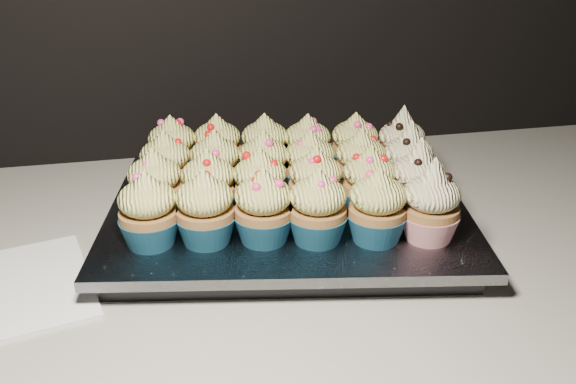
# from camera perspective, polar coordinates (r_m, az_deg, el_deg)

# --- Properties ---
(worktop) EXTENTS (2.44, 0.64, 0.04)m
(worktop) POSITION_cam_1_polar(r_m,az_deg,el_deg) (0.85, 16.42, -3.55)
(worktop) COLOR beige
(worktop) RESTS_ON cabinet
(napkin) EXTENTS (0.21, 0.21, 0.00)m
(napkin) POSITION_cam_1_polar(r_m,az_deg,el_deg) (0.73, -24.15, -8.09)
(napkin) COLOR white
(napkin) RESTS_ON worktop
(baking_tray) EXTENTS (0.44, 0.36, 0.02)m
(baking_tray) POSITION_cam_1_polar(r_m,az_deg,el_deg) (0.78, 0.00, -2.59)
(baking_tray) COLOR black
(baking_tray) RESTS_ON worktop
(foil_lining) EXTENTS (0.47, 0.40, 0.01)m
(foil_lining) POSITION_cam_1_polar(r_m,az_deg,el_deg) (0.77, 0.00, -1.48)
(foil_lining) COLOR silver
(foil_lining) RESTS_ON baking_tray
(cupcake_0) EXTENTS (0.06, 0.06, 0.08)m
(cupcake_0) POSITION_cam_1_polar(r_m,az_deg,el_deg) (0.68, -12.32, -1.76)
(cupcake_0) COLOR navy
(cupcake_0) RESTS_ON foil_lining
(cupcake_1) EXTENTS (0.06, 0.06, 0.08)m
(cupcake_1) POSITION_cam_1_polar(r_m,az_deg,el_deg) (0.68, -7.38, -1.61)
(cupcake_1) COLOR navy
(cupcake_1) RESTS_ON foil_lining
(cupcake_2) EXTENTS (0.06, 0.06, 0.08)m
(cupcake_2) POSITION_cam_1_polar(r_m,az_deg,el_deg) (0.67, -2.20, -1.49)
(cupcake_2) COLOR navy
(cupcake_2) RESTS_ON foil_lining
(cupcake_3) EXTENTS (0.06, 0.06, 0.08)m
(cupcake_3) POSITION_cam_1_polar(r_m,az_deg,el_deg) (0.67, 2.66, -1.52)
(cupcake_3) COLOR navy
(cupcake_3) RESTS_ON foil_lining
(cupcake_4) EXTENTS (0.06, 0.06, 0.08)m
(cupcake_4) POSITION_cam_1_polar(r_m,az_deg,el_deg) (0.68, 7.95, -1.45)
(cupcake_4) COLOR navy
(cupcake_4) RESTS_ON foil_lining
(cupcake_5) EXTENTS (0.06, 0.06, 0.10)m
(cupcake_5) POSITION_cam_1_polar(r_m,az_deg,el_deg) (0.69, 12.60, -1.14)
(cupcake_5) COLOR #A51724
(cupcake_5) RESTS_ON foil_lining
(cupcake_6) EXTENTS (0.06, 0.06, 0.08)m
(cupcake_6) POSITION_cam_1_polar(r_m,az_deg,el_deg) (0.74, -11.72, 0.49)
(cupcake_6) COLOR navy
(cupcake_6) RESTS_ON foil_lining
(cupcake_7) EXTENTS (0.06, 0.06, 0.08)m
(cupcake_7) POSITION_cam_1_polar(r_m,az_deg,el_deg) (0.73, -7.08, 0.45)
(cupcake_7) COLOR navy
(cupcake_7) RESTS_ON foil_lining
(cupcake_8) EXTENTS (0.06, 0.06, 0.08)m
(cupcake_8) POSITION_cam_1_polar(r_m,az_deg,el_deg) (0.73, -2.49, 0.55)
(cupcake_8) COLOR navy
(cupcake_8) RESTS_ON foil_lining
(cupcake_9) EXTENTS (0.06, 0.06, 0.08)m
(cupcake_9) POSITION_cam_1_polar(r_m,az_deg,el_deg) (0.73, 2.46, 0.69)
(cupcake_9) COLOR navy
(cupcake_9) RESTS_ON foil_lining
(cupcake_10) EXTENTS (0.06, 0.06, 0.08)m
(cupcake_10) POSITION_cam_1_polar(r_m,az_deg,el_deg) (0.74, 7.23, 0.75)
(cupcake_10) COLOR navy
(cupcake_10) RESTS_ON foil_lining
(cupcake_11) EXTENTS (0.06, 0.06, 0.10)m
(cupcake_11) POSITION_cam_1_polar(r_m,az_deg,el_deg) (0.75, 11.46, 0.87)
(cupcake_11) COLOR #A51724
(cupcake_11) RESTS_ON foil_lining
(cupcake_12) EXTENTS (0.06, 0.06, 0.08)m
(cupcake_12) POSITION_cam_1_polar(r_m,az_deg,el_deg) (0.79, -10.80, 2.23)
(cupcake_12) COLOR navy
(cupcake_12) RESTS_ON foil_lining
(cupcake_13) EXTENTS (0.06, 0.06, 0.08)m
(cupcake_13) POSITION_cam_1_polar(r_m,az_deg,el_deg) (0.79, -6.45, 2.34)
(cupcake_13) COLOR navy
(cupcake_13) RESTS_ON foil_lining
(cupcake_14) EXTENTS (0.06, 0.06, 0.08)m
(cupcake_14) POSITION_cam_1_polar(r_m,az_deg,el_deg) (0.78, -2.17, 2.30)
(cupcake_14) COLOR navy
(cupcake_14) RESTS_ON foil_lining
(cupcake_15) EXTENTS (0.06, 0.06, 0.08)m
(cupcake_15) POSITION_cam_1_polar(r_m,az_deg,el_deg) (0.78, 1.94, 2.35)
(cupcake_15) COLOR navy
(cupcake_15) RESTS_ON foil_lining
(cupcake_16) EXTENTS (0.06, 0.06, 0.08)m
(cupcake_16) POSITION_cam_1_polar(r_m,az_deg,el_deg) (0.79, 6.44, 2.44)
(cupcake_16) COLOR navy
(cupcake_16) RESTS_ON foil_lining
(cupcake_17) EXTENTS (0.06, 0.06, 0.10)m
(cupcake_17) POSITION_cam_1_polar(r_m,az_deg,el_deg) (0.80, 10.66, 2.60)
(cupcake_17) COLOR #A51724
(cupcake_17) RESTS_ON foil_lining
(cupcake_18) EXTENTS (0.06, 0.06, 0.08)m
(cupcake_18) POSITION_cam_1_polar(r_m,az_deg,el_deg) (0.85, -10.23, 3.76)
(cupcake_18) COLOR navy
(cupcake_18) RESTS_ON foil_lining
(cupcake_19) EXTENTS (0.06, 0.06, 0.08)m
(cupcake_19) POSITION_cam_1_polar(r_m,az_deg,el_deg) (0.84, -6.27, 3.92)
(cupcake_19) COLOR navy
(cupcake_19) RESTS_ON foil_lining
(cupcake_20) EXTENTS (0.06, 0.06, 0.08)m
(cupcake_20) POSITION_cam_1_polar(r_m,az_deg,el_deg) (0.84, -2.07, 4.00)
(cupcake_20) COLOR navy
(cupcake_20) RESTS_ON foil_lining
(cupcake_21) EXTENTS (0.06, 0.06, 0.08)m
(cupcake_21) POSITION_cam_1_polar(r_m,az_deg,el_deg) (0.84, 1.73, 3.95)
(cupcake_21) COLOR navy
(cupcake_21) RESTS_ON foil_lining
(cupcake_22) EXTENTS (0.06, 0.06, 0.08)m
(cupcake_22) POSITION_cam_1_polar(r_m,az_deg,el_deg) (0.85, 5.94, 4.07)
(cupcake_22) COLOR navy
(cupcake_22) RESTS_ON foil_lining
(cupcake_23) EXTENTS (0.06, 0.06, 0.10)m
(cupcake_23) POSITION_cam_1_polar(r_m,az_deg,el_deg) (0.85, 10.04, 4.10)
(cupcake_23) COLOR #A51724
(cupcake_23) RESTS_ON foil_lining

